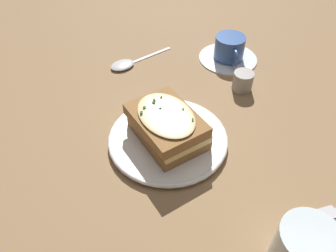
{
  "coord_description": "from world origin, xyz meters",
  "views": [
    {
      "loc": [
        -0.06,
        0.42,
        0.47
      ],
      "look_at": [
        0.02,
        -0.01,
        0.04
      ],
      "focal_mm": 35.0,
      "sensor_mm": 36.0,
      "label": 1
    }
  ],
  "objects_px": {
    "spoon": "(126,64)",
    "sandwich": "(167,125)",
    "fork": "(336,211)",
    "teacup_with_saucer": "(229,50)",
    "dinner_plate": "(168,139)",
    "condiment_pot": "(243,81)"
  },
  "relations": [
    {
      "from": "spoon",
      "to": "sandwich",
      "type": "bearing_deg",
      "value": 165.45
    },
    {
      "from": "fork",
      "to": "spoon",
      "type": "height_order",
      "value": "spoon"
    },
    {
      "from": "teacup_with_saucer",
      "to": "spoon",
      "type": "distance_m",
      "value": 0.26
    },
    {
      "from": "dinner_plate",
      "to": "spoon",
      "type": "xyz_separation_m",
      "value": [
        0.15,
        -0.24,
        -0.0
      ]
    },
    {
      "from": "fork",
      "to": "spoon",
      "type": "xyz_separation_m",
      "value": [
        0.45,
        -0.33,
        0.0
      ]
    },
    {
      "from": "condiment_pot",
      "to": "spoon",
      "type": "bearing_deg",
      "value": -8.16
    },
    {
      "from": "spoon",
      "to": "condiment_pot",
      "type": "xyz_separation_m",
      "value": [
        -0.29,
        0.04,
        0.02
      ]
    },
    {
      "from": "teacup_with_saucer",
      "to": "condiment_pot",
      "type": "bearing_deg",
      "value": -0.31
    },
    {
      "from": "fork",
      "to": "condiment_pot",
      "type": "height_order",
      "value": "condiment_pot"
    },
    {
      "from": "condiment_pot",
      "to": "teacup_with_saucer",
      "type": "bearing_deg",
      "value": -72.4
    },
    {
      "from": "sandwich",
      "to": "fork",
      "type": "bearing_deg",
      "value": 161.85
    },
    {
      "from": "fork",
      "to": "sandwich",
      "type": "bearing_deg",
      "value": 44.75
    },
    {
      "from": "sandwich",
      "to": "condiment_pot",
      "type": "distance_m",
      "value": 0.24
    },
    {
      "from": "sandwich",
      "to": "teacup_with_saucer",
      "type": "relative_size",
      "value": 1.2
    },
    {
      "from": "dinner_plate",
      "to": "spoon",
      "type": "height_order",
      "value": "dinner_plate"
    },
    {
      "from": "sandwich",
      "to": "spoon",
      "type": "relative_size",
      "value": 1.2
    },
    {
      "from": "dinner_plate",
      "to": "spoon",
      "type": "bearing_deg",
      "value": -57.01
    },
    {
      "from": "teacup_with_saucer",
      "to": "fork",
      "type": "distance_m",
      "value": 0.46
    },
    {
      "from": "spoon",
      "to": "condiment_pot",
      "type": "height_order",
      "value": "condiment_pot"
    },
    {
      "from": "dinner_plate",
      "to": "fork",
      "type": "relative_size",
      "value": 1.4
    },
    {
      "from": "sandwich",
      "to": "condiment_pot",
      "type": "bearing_deg",
      "value": -124.87
    },
    {
      "from": "teacup_with_saucer",
      "to": "fork",
      "type": "relative_size",
      "value": 0.89
    }
  ]
}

